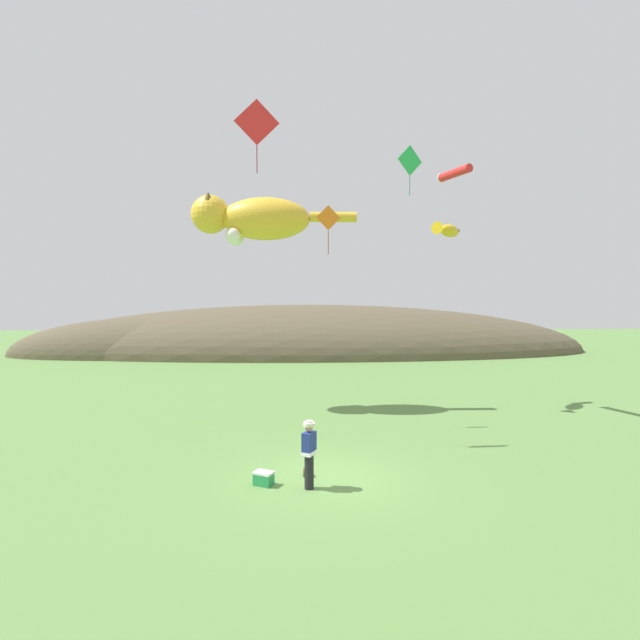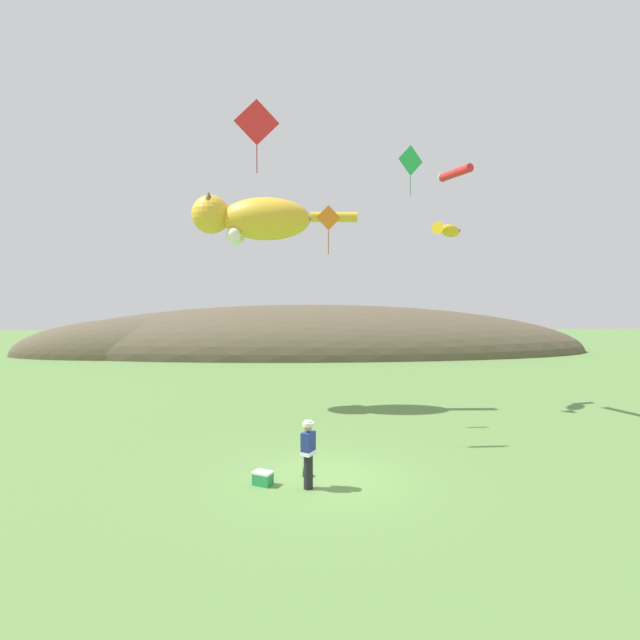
# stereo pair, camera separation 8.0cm
# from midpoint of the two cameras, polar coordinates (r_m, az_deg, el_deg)

# --- Properties ---
(ground_plane) EXTENTS (120.00, 120.00, 0.00)m
(ground_plane) POSITION_cam_midpoint_polar(r_m,az_deg,el_deg) (14.24, 0.78, -17.67)
(ground_plane) COLOR #5B8442
(distant_hill_ridge) EXTENTS (49.90, 14.90, 8.40)m
(distant_hill_ridge) POSITION_cam_midpoint_polar(r_m,az_deg,el_deg) (44.23, -3.87, -3.69)
(distant_hill_ridge) COLOR brown
(distant_hill_ridge) RESTS_ON ground
(festival_attendant) EXTENTS (0.43, 0.49, 1.77)m
(festival_attendant) POSITION_cam_midpoint_polar(r_m,az_deg,el_deg) (13.27, -1.17, -14.87)
(festival_attendant) COLOR black
(festival_attendant) RESTS_ON ground
(kite_spool) EXTENTS (0.17, 0.26, 0.26)m
(kite_spool) POSITION_cam_midpoint_polar(r_m,az_deg,el_deg) (14.37, -1.48, -16.94)
(kite_spool) COLOR olive
(kite_spool) RESTS_ON ground
(picnic_cooler) EXTENTS (0.58, 0.51, 0.36)m
(picnic_cooler) POSITION_cam_midpoint_polar(r_m,az_deg,el_deg) (13.83, -6.38, -17.52)
(picnic_cooler) COLOR #268C4C
(picnic_cooler) RESTS_ON ground
(kite_giant_cat) EXTENTS (7.20, 2.09, 2.19)m
(kite_giant_cat) POSITION_cam_midpoint_polar(r_m,az_deg,el_deg) (22.33, -7.42, 11.36)
(kite_giant_cat) COLOR gold
(kite_fish_windsock) EXTENTS (1.76, 1.92, 0.63)m
(kite_fish_windsock) POSITION_cam_midpoint_polar(r_m,az_deg,el_deg) (23.14, 14.53, 9.92)
(kite_fish_windsock) COLOR gold
(kite_tube_streamer) EXTENTS (1.04, 1.94, 0.44)m
(kite_tube_streamer) POSITION_cam_midpoint_polar(r_m,az_deg,el_deg) (22.89, 15.27, 15.90)
(kite_tube_streamer) COLOR red
(kite_diamond_green) EXTENTS (1.27, 0.64, 2.31)m
(kite_diamond_green) POSITION_cam_midpoint_polar(r_m,az_deg,el_deg) (24.46, 10.41, 17.47)
(kite_diamond_green) COLOR green
(kite_diamond_orange) EXTENTS (0.93, 0.14, 1.84)m
(kite_diamond_orange) POSITION_cam_midpoint_polar(r_m,az_deg,el_deg) (19.16, 1.10, 11.53)
(kite_diamond_orange) COLOR orange
(kite_diamond_red) EXTENTS (1.48, 0.23, 2.40)m
(kite_diamond_red) POSITION_cam_midpoint_polar(r_m,az_deg,el_deg) (17.68, -7.11, 21.48)
(kite_diamond_red) COLOR red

